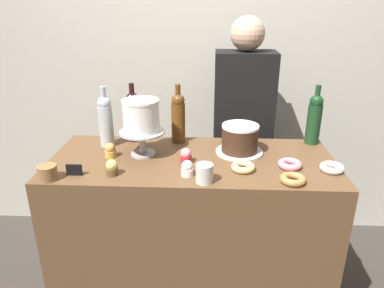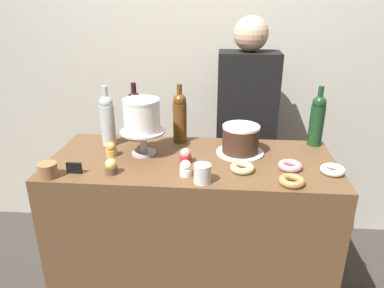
{
  "view_description": "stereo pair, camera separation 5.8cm",
  "coord_description": "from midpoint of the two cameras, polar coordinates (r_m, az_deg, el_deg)",
  "views": [
    {
      "loc": [
        0.08,
        -1.64,
        1.69
      ],
      "look_at": [
        0.0,
        0.0,
        1.02
      ],
      "focal_mm": 33.69,
      "sensor_mm": 36.0,
      "label": 1
    },
    {
      "loc": [
        0.14,
        -1.63,
        1.69
      ],
      "look_at": [
        0.0,
        0.0,
        1.02
      ],
      "focal_mm": 33.69,
      "sensor_mm": 36.0,
      "label": 2
    }
  ],
  "objects": [
    {
      "name": "back_wall",
      "position": [
        2.54,
        2.37,
        13.3
      ],
      "size": [
        6.0,
        0.05,
        2.6
      ],
      "color": "#BCB7A8",
      "rests_on": "ground_plane"
    },
    {
      "name": "display_counter",
      "position": [
        2.04,
        0.85,
        -14.51
      ],
      "size": [
        1.42,
        0.6,
        0.94
      ],
      "color": "brown",
      "rests_on": "ground_plane"
    },
    {
      "name": "cake_stand_pedestal",
      "position": [
        1.84,
        -6.86,
        0.95
      ],
      "size": [
        0.23,
        0.23,
        0.13
      ],
      "color": "#B2B2B7",
      "rests_on": "display_counter"
    },
    {
      "name": "white_layer_cake",
      "position": [
        1.8,
        -7.03,
        4.56
      ],
      "size": [
        0.18,
        0.18,
        0.16
      ],
      "color": "white",
      "rests_on": "cake_stand_pedestal"
    },
    {
      "name": "silver_serving_platter",
      "position": [
        1.88,
        8.47,
        -1.32
      ],
      "size": [
        0.24,
        0.24,
        0.01
      ],
      "color": "silver",
      "rests_on": "display_counter"
    },
    {
      "name": "chocolate_round_cake",
      "position": [
        1.85,
        8.6,
        0.82
      ],
      "size": [
        0.19,
        0.19,
        0.14
      ],
      "color": "#3D2619",
      "rests_on": "silver_serving_platter"
    },
    {
      "name": "wine_bottle_clear",
      "position": [
        1.97,
        -12.41,
        3.84
      ],
      "size": [
        0.08,
        0.08,
        0.33
      ],
      "color": "#B2BCC1",
      "rests_on": "display_counter"
    },
    {
      "name": "wine_bottle_dark_red",
      "position": [
        2.02,
        -8.16,
        4.58
      ],
      "size": [
        0.08,
        0.08,
        0.33
      ],
      "color": "black",
      "rests_on": "display_counter"
    },
    {
      "name": "wine_bottle_amber",
      "position": [
        1.97,
        -1.11,
        4.32
      ],
      "size": [
        0.08,
        0.08,
        0.33
      ],
      "color": "#5B3814",
      "rests_on": "display_counter"
    },
    {
      "name": "wine_bottle_green",
      "position": [
        2.05,
        19.97,
        3.67
      ],
      "size": [
        0.08,
        0.08,
        0.33
      ],
      "color": "#193D1E",
      "rests_on": "display_counter"
    },
    {
      "name": "cupcake_vanilla",
      "position": [
        1.62,
        0.04,
        -3.9
      ],
      "size": [
        0.06,
        0.06,
        0.07
      ],
      "color": "white",
      "rests_on": "display_counter"
    },
    {
      "name": "cupcake_caramel",
      "position": [
        1.86,
        -11.79,
        -0.84
      ],
      "size": [
        0.06,
        0.06,
        0.07
      ],
      "color": "gold",
      "rests_on": "display_counter"
    },
    {
      "name": "cupcake_lemon",
      "position": [
        1.67,
        -11.7,
        -3.52
      ],
      "size": [
        0.06,
        0.06,
        0.07
      ],
      "color": "brown",
      "rests_on": "display_counter"
    },
    {
      "name": "cupcake_strawberry",
      "position": [
        1.75,
        -0.06,
        -1.88
      ],
      "size": [
        0.06,
        0.06,
        0.07
      ],
      "color": "red",
      "rests_on": "display_counter"
    },
    {
      "name": "donut_pink",
      "position": [
        1.76,
        16.17,
        -3.33
      ],
      "size": [
        0.11,
        0.11,
        0.03
      ],
      "color": "pink",
      "rests_on": "display_counter"
    },
    {
      "name": "donut_glazed",
      "position": [
        1.69,
        8.95,
        -3.75
      ],
      "size": [
        0.11,
        0.11,
        0.03
      ],
      "color": "#E0C17F",
      "rests_on": "display_counter"
    },
    {
      "name": "donut_maple",
      "position": [
        1.62,
        16.52,
        -5.63
      ],
      "size": [
        0.11,
        0.11,
        0.03
      ],
      "color": "#B27F47",
      "rests_on": "display_counter"
    },
    {
      "name": "donut_sugar",
      "position": [
        1.78,
        22.26,
        -3.82
      ],
      "size": [
        0.11,
        0.11,
        0.03
      ],
      "color": "silver",
      "rests_on": "display_counter"
    },
    {
      "name": "cookie_stack",
      "position": [
        1.72,
        -20.96,
        -3.91
      ],
      "size": [
        0.08,
        0.08,
        0.07
      ],
      "color": "olive",
      "rests_on": "display_counter"
    },
    {
      "name": "price_sign_chalkboard",
      "position": [
        1.72,
        -17.25,
        -3.66
      ],
      "size": [
        0.07,
        0.01,
        0.05
      ],
      "color": "black",
      "rests_on": "display_counter"
    },
    {
      "name": "coffee_cup_ceramic",
      "position": [
        1.56,
        2.74,
        -4.71
      ],
      "size": [
        0.08,
        0.08,
        0.09
      ],
      "color": "silver",
      "rests_on": "display_counter"
    },
    {
      "name": "barista_figure",
      "position": [
        2.32,
        9.04,
        0.38
      ],
      "size": [
        0.36,
        0.22,
        1.6
      ],
      "color": "black",
      "rests_on": "ground_plane"
    }
  ]
}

